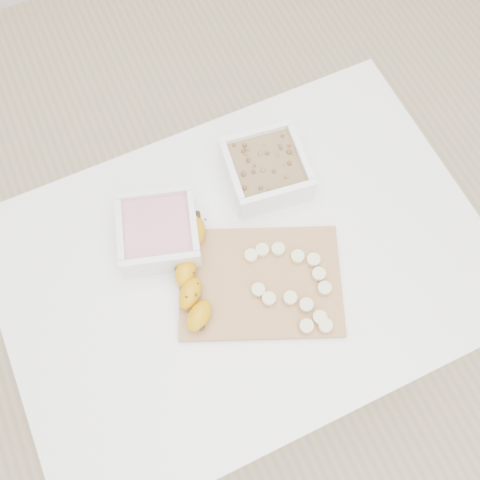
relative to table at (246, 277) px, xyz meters
name	(u,v)px	position (x,y,z in m)	size (l,w,h in m)	color
ground	(244,336)	(0.00, 0.00, -0.65)	(3.50, 3.50, 0.00)	#C6AD89
table	(246,277)	(0.00, 0.00, 0.00)	(1.00, 0.70, 0.75)	white
bowl_yogurt	(159,231)	(-0.14, 0.13, 0.13)	(0.20, 0.20, 0.07)	white
bowl_granola	(266,169)	(0.12, 0.16, 0.14)	(0.19, 0.19, 0.08)	white
cutting_board	(260,282)	(0.01, -0.05, 0.10)	(0.33, 0.23, 0.01)	tan
banana	(193,275)	(-0.11, 0.01, 0.13)	(0.06, 0.24, 0.04)	#CD8D07
banana_slices	(294,285)	(0.06, -0.09, 0.12)	(0.16, 0.22, 0.02)	beige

